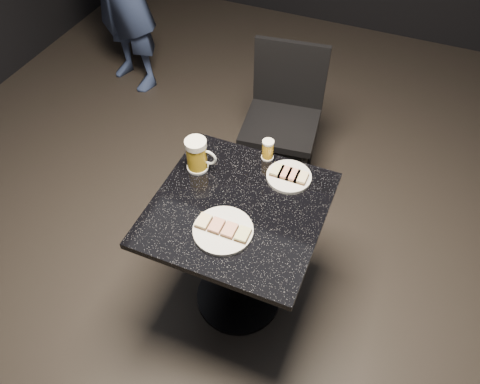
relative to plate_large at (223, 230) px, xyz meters
name	(u,v)px	position (x,y,z in m)	size (l,w,h in m)	color
floor	(239,297)	(0.01, 0.14, -0.76)	(6.00, 6.00, 0.00)	black
plate_large	(223,230)	(0.00, 0.00, 0.00)	(0.24, 0.24, 0.01)	silver
plate_small	(289,177)	(0.15, 0.38, 0.00)	(0.20, 0.20, 0.01)	silver
table	(238,241)	(0.01, 0.14, -0.25)	(0.70, 0.70, 0.75)	black
beer_mug	(197,155)	(-0.24, 0.28, 0.07)	(0.14, 0.10, 0.16)	white
beer_tumbler	(268,150)	(0.02, 0.46, 0.04)	(0.06, 0.06, 0.10)	white
chair	(284,111)	(-0.11, 1.10, -0.26)	(0.47, 0.47, 0.88)	black
canapes_on_plate_large	(223,228)	(0.00, 0.00, 0.02)	(0.22, 0.07, 0.02)	#4C3521
canapes_on_plate_small	(289,174)	(0.15, 0.38, 0.02)	(0.16, 0.07, 0.02)	#4C3521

